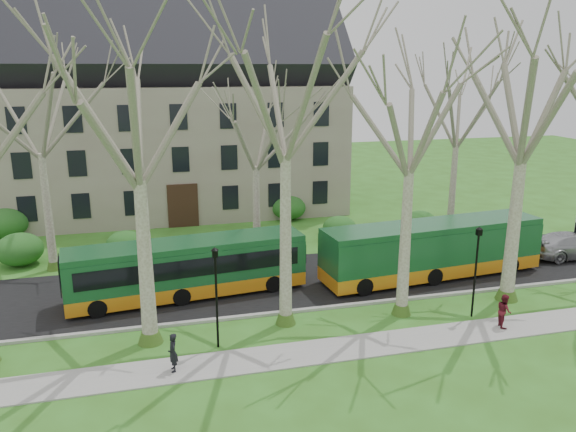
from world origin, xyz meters
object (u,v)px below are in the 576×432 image
at_px(sedan, 573,245).
at_px(pedestrian_b, 504,311).
at_px(bus_lead, 188,268).
at_px(bus_follow, 433,249).
at_px(pedestrian_a, 173,353).

relative_size(sedan, pedestrian_b, 3.52).
distance_m(bus_lead, bus_follow, 13.37).
relative_size(bus_follow, pedestrian_b, 8.30).
xyz_separation_m(bus_lead, pedestrian_a, (-1.22, -7.36, -0.72)).
height_order(sedan, pedestrian_a, sedan).
bearing_deg(sedan, pedestrian_a, 109.97).
relative_size(bus_lead, sedan, 2.21).
bearing_deg(bus_lead, pedestrian_a, -105.85).
distance_m(bus_lead, pedestrian_a, 7.49).
xyz_separation_m(bus_lead, pedestrian_b, (13.42, -7.17, -0.72)).
relative_size(pedestrian_a, pedestrian_b, 1.00).
bearing_deg(sedan, bus_lead, 93.26).
height_order(sedan, pedestrian_b, sedan).
xyz_separation_m(sedan, pedestrian_b, (-9.84, -7.24, -0.02)).
height_order(bus_lead, sedan, bus_lead).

